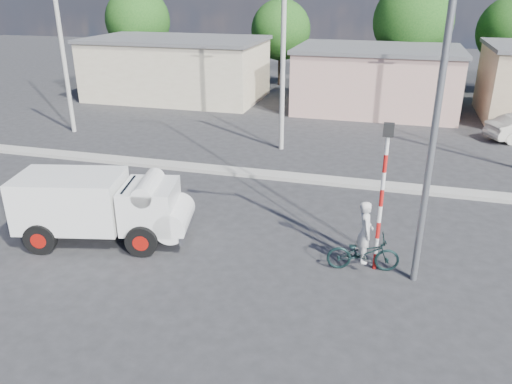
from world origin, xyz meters
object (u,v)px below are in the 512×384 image
(truck, at_px, (104,205))
(cyclist, at_px, (364,241))
(bicycle, at_px, (363,253))
(streetlight, at_px, (431,105))
(traffic_pole, at_px, (383,186))

(truck, bearing_deg, cyclist, -10.15)
(bicycle, xyz_separation_m, streetlight, (1.29, -0.14, 4.42))
(bicycle, relative_size, cyclist, 1.12)
(cyclist, bearing_deg, streetlight, -106.52)
(truck, bearing_deg, traffic_pole, -9.21)
(truck, relative_size, streetlight, 0.63)
(truck, height_order, streetlight, streetlight)
(streetlight, bearing_deg, bicycle, 173.57)
(cyclist, bearing_deg, traffic_pole, -76.09)
(traffic_pole, bearing_deg, truck, -176.40)
(truck, xyz_separation_m, cyclist, (8.09, 0.38, -0.31))
(truck, bearing_deg, streetlight, -11.40)
(traffic_pole, distance_m, streetlight, 2.56)
(bicycle, xyz_separation_m, traffic_pole, (0.35, 0.16, 2.05))
(bicycle, bearing_deg, cyclist, -0.00)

